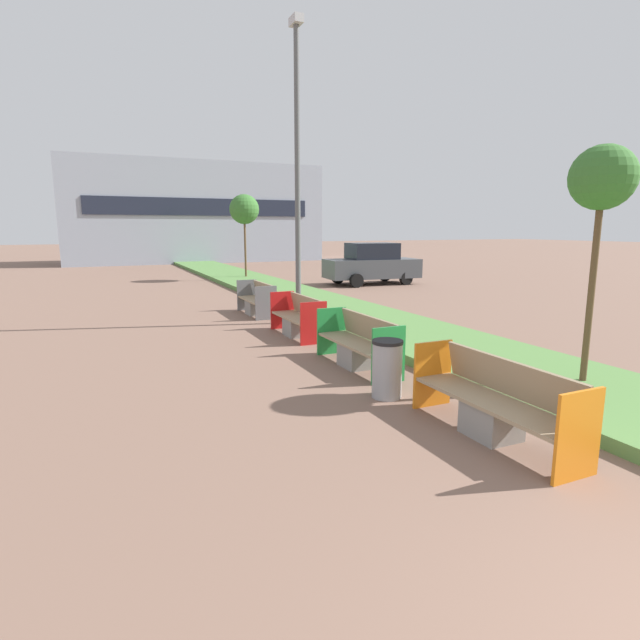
{
  "coord_description": "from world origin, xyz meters",
  "views": [
    {
      "loc": [
        -3.36,
        -0.53,
        2.5
      ],
      "look_at": [
        0.9,
        8.86,
        0.6
      ],
      "focal_mm": 28.0,
      "sensor_mm": 36.0,
      "label": 1
    }
  ],
  "objects_px": {
    "bench_green_frame": "(359,347)",
    "bench_grey_frame": "(257,302)",
    "litter_bin": "(387,369)",
    "street_lamp_post": "(297,162)",
    "bench_orange_frame": "(495,406)",
    "sapling_tree_far": "(244,210)",
    "sapling_tree_near": "(602,182)",
    "parked_car_distant": "(372,264)",
    "bench_red_frame": "(298,320)"
  },
  "relations": [
    {
      "from": "bench_green_frame",
      "to": "sapling_tree_near",
      "type": "relative_size",
      "value": 0.59
    },
    {
      "from": "bench_red_frame",
      "to": "bench_grey_frame",
      "type": "height_order",
      "value": "same"
    },
    {
      "from": "bench_green_frame",
      "to": "parked_car_distant",
      "type": "height_order",
      "value": "parked_car_distant"
    },
    {
      "from": "sapling_tree_far",
      "to": "litter_bin",
      "type": "bearing_deg",
      "value": -99.38
    },
    {
      "from": "bench_orange_frame",
      "to": "street_lamp_post",
      "type": "xyz_separation_m",
      "value": [
        0.61,
        7.87,
        3.78
      ]
    },
    {
      "from": "bench_green_frame",
      "to": "litter_bin",
      "type": "relative_size",
      "value": 2.49
    },
    {
      "from": "bench_orange_frame",
      "to": "litter_bin",
      "type": "bearing_deg",
      "value": 103.76
    },
    {
      "from": "street_lamp_post",
      "to": "parked_car_distant",
      "type": "bearing_deg",
      "value": 48.46
    },
    {
      "from": "street_lamp_post",
      "to": "parked_car_distant",
      "type": "distance_m",
      "value": 10.4
    },
    {
      "from": "bench_red_frame",
      "to": "sapling_tree_far",
      "type": "height_order",
      "value": "sapling_tree_far"
    },
    {
      "from": "bench_red_frame",
      "to": "parked_car_distant",
      "type": "relative_size",
      "value": 0.46
    },
    {
      "from": "bench_orange_frame",
      "to": "bench_grey_frame",
      "type": "distance_m",
      "value": 9.59
    },
    {
      "from": "litter_bin",
      "to": "sapling_tree_far",
      "type": "xyz_separation_m",
      "value": [
        2.92,
        17.68,
        2.95
      ]
    },
    {
      "from": "litter_bin",
      "to": "parked_car_distant",
      "type": "xyz_separation_m",
      "value": [
        7.59,
        13.51,
        0.47
      ]
    },
    {
      "from": "bench_orange_frame",
      "to": "sapling_tree_near",
      "type": "height_order",
      "value": "sapling_tree_near"
    },
    {
      "from": "bench_grey_frame",
      "to": "sapling_tree_near",
      "type": "height_order",
      "value": "sapling_tree_near"
    },
    {
      "from": "bench_orange_frame",
      "to": "sapling_tree_far",
      "type": "xyz_separation_m",
      "value": [
        2.49,
        19.44,
        3.01
      ]
    },
    {
      "from": "bench_orange_frame",
      "to": "sapling_tree_far",
      "type": "bearing_deg",
      "value": 82.7
    },
    {
      "from": "street_lamp_post",
      "to": "sapling_tree_near",
      "type": "height_order",
      "value": "street_lamp_post"
    },
    {
      "from": "sapling_tree_far",
      "to": "sapling_tree_near",
      "type": "bearing_deg",
      "value": -90.0
    },
    {
      "from": "bench_green_frame",
      "to": "bench_grey_frame",
      "type": "bearing_deg",
      "value": 90.03
    },
    {
      "from": "bench_grey_frame",
      "to": "street_lamp_post",
      "type": "relative_size",
      "value": 0.25
    },
    {
      "from": "street_lamp_post",
      "to": "bench_red_frame",
      "type": "bearing_deg",
      "value": -112.14
    },
    {
      "from": "litter_bin",
      "to": "street_lamp_post",
      "type": "xyz_separation_m",
      "value": [
        1.04,
        6.11,
        3.72
      ]
    },
    {
      "from": "litter_bin",
      "to": "sapling_tree_far",
      "type": "relative_size",
      "value": 0.21
    },
    {
      "from": "sapling_tree_near",
      "to": "parked_car_distant",
      "type": "relative_size",
      "value": 0.85
    },
    {
      "from": "street_lamp_post",
      "to": "bench_orange_frame",
      "type": "bearing_deg",
      "value": -94.42
    },
    {
      "from": "street_lamp_post",
      "to": "sapling_tree_far",
      "type": "distance_m",
      "value": 11.75
    },
    {
      "from": "bench_grey_frame",
      "to": "litter_bin",
      "type": "bearing_deg",
      "value": -93.11
    },
    {
      "from": "bench_orange_frame",
      "to": "bench_red_frame",
      "type": "xyz_separation_m",
      "value": [
        -0.0,
        6.36,
        -0.01
      ]
    },
    {
      "from": "parked_car_distant",
      "to": "bench_orange_frame",
      "type": "bearing_deg",
      "value": -109.33
    },
    {
      "from": "litter_bin",
      "to": "bench_grey_frame",
      "type": "bearing_deg",
      "value": 86.89
    },
    {
      "from": "street_lamp_post",
      "to": "sapling_tree_far",
      "type": "height_order",
      "value": "street_lamp_post"
    },
    {
      "from": "bench_green_frame",
      "to": "parked_car_distant",
      "type": "bearing_deg",
      "value": 58.85
    },
    {
      "from": "parked_car_distant",
      "to": "sapling_tree_far",
      "type": "bearing_deg",
      "value": 143.99
    },
    {
      "from": "bench_green_frame",
      "to": "street_lamp_post",
      "type": "height_order",
      "value": "street_lamp_post"
    },
    {
      "from": "bench_grey_frame",
      "to": "sapling_tree_near",
      "type": "xyz_separation_m",
      "value": [
        2.5,
        -8.85,
        2.8
      ]
    },
    {
      "from": "bench_orange_frame",
      "to": "sapling_tree_near",
      "type": "distance_m",
      "value": 3.81
    },
    {
      "from": "bench_green_frame",
      "to": "parked_car_distant",
      "type": "relative_size",
      "value": 0.5
    },
    {
      "from": "parked_car_distant",
      "to": "bench_green_frame",
      "type": "bearing_deg",
      "value": -115.35
    },
    {
      "from": "bench_grey_frame",
      "to": "sapling_tree_far",
      "type": "bearing_deg",
      "value": 75.79
    },
    {
      "from": "bench_grey_frame",
      "to": "sapling_tree_far",
      "type": "height_order",
      "value": "sapling_tree_far"
    },
    {
      "from": "bench_orange_frame",
      "to": "litter_bin",
      "type": "distance_m",
      "value": 1.81
    },
    {
      "from": "sapling_tree_far",
      "to": "bench_red_frame",
      "type": "bearing_deg",
      "value": -100.8
    },
    {
      "from": "sapling_tree_far",
      "to": "bench_green_frame",
      "type": "bearing_deg",
      "value": -98.84
    },
    {
      "from": "bench_orange_frame",
      "to": "sapling_tree_far",
      "type": "distance_m",
      "value": 19.83
    },
    {
      "from": "bench_green_frame",
      "to": "bench_red_frame",
      "type": "height_order",
      "value": "same"
    },
    {
      "from": "sapling_tree_near",
      "to": "sapling_tree_far",
      "type": "distance_m",
      "value": 18.71
    },
    {
      "from": "litter_bin",
      "to": "sapling_tree_far",
      "type": "distance_m",
      "value": 18.16
    },
    {
      "from": "bench_orange_frame",
      "to": "bench_green_frame",
      "type": "bearing_deg",
      "value": 90.04
    }
  ]
}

